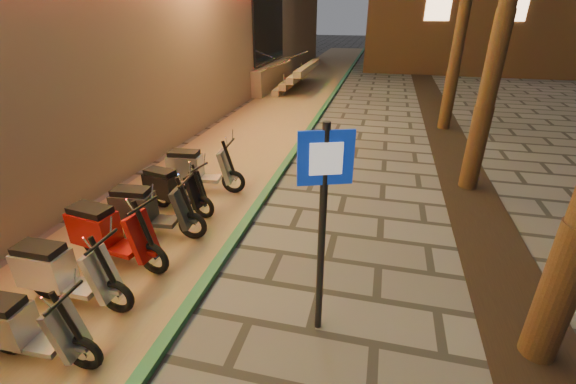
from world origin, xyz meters
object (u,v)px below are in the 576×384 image
(scooter_4, at_px, (22,328))
(scooter_5, at_px, (61,273))
(scooter_8, at_px, (171,189))
(scooter_9, at_px, (197,169))
(scooter_7, at_px, (148,210))
(pedestrian_sign, at_px, (323,207))
(scooter_6, at_px, (108,233))

(scooter_4, distance_m, scooter_5, 0.98)
(scooter_8, relative_size, scooter_9, 0.91)
(scooter_9, bearing_deg, scooter_7, -95.86)
(scooter_4, height_order, scooter_5, scooter_5)
(scooter_4, distance_m, scooter_7, 2.85)
(pedestrian_sign, bearing_deg, scooter_7, 135.10)
(scooter_7, distance_m, scooter_9, 1.99)
(scooter_8, bearing_deg, scooter_6, -81.81)
(scooter_4, bearing_deg, scooter_5, 104.43)
(pedestrian_sign, bearing_deg, scooter_9, 113.27)
(scooter_6, height_order, scooter_8, scooter_6)
(scooter_8, xyz_separation_m, scooter_9, (0.08, 1.01, 0.05))
(pedestrian_sign, xyz_separation_m, scooter_5, (-3.55, -0.40, -1.28))
(scooter_4, distance_m, scooter_9, 4.83)
(scooter_6, bearing_deg, scooter_8, 95.35)
(scooter_4, height_order, scooter_9, scooter_9)
(scooter_4, bearing_deg, scooter_9, 89.24)
(scooter_7, bearing_deg, pedestrian_sign, -29.39)
(scooter_5, distance_m, scooter_7, 1.92)
(pedestrian_sign, height_order, scooter_6, pedestrian_sign)
(scooter_6, bearing_deg, scooter_9, 94.62)
(scooter_7, height_order, scooter_9, scooter_9)
(scooter_5, relative_size, scooter_9, 0.97)
(scooter_5, bearing_deg, scooter_4, -73.70)
(scooter_4, xyz_separation_m, scooter_7, (-0.13, 2.85, 0.05))
(pedestrian_sign, height_order, scooter_4, pedestrian_sign)
(scooter_5, bearing_deg, scooter_7, 85.13)
(scooter_5, bearing_deg, pedestrian_sign, 5.95)
(scooter_6, height_order, scooter_7, scooter_6)
(pedestrian_sign, distance_m, scooter_9, 5.04)
(scooter_7, distance_m, scooter_8, 0.98)
(pedestrian_sign, xyz_separation_m, scooter_7, (-3.40, 1.52, -1.28))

